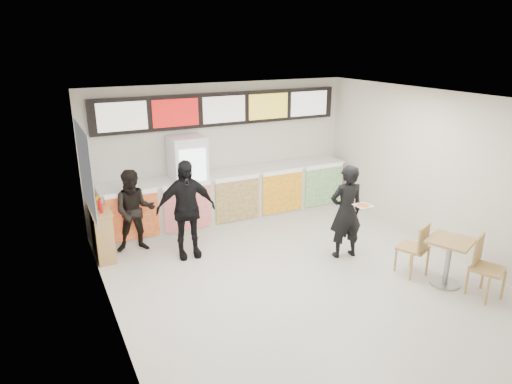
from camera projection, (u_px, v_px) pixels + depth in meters
floor at (306, 284)px, 7.57m from camera, size 7.00×7.00×0.00m
ceiling at (313, 101)px, 6.62m from camera, size 7.00×7.00×0.00m
wall_back at (223, 152)px, 10.06m from camera, size 6.00×0.00×6.00m
wall_left at (111, 233)px, 5.82m from camera, size 0.00×7.00×7.00m
wall_right at (447, 175)px, 8.36m from camera, size 0.00×7.00×7.00m
service_counter at (231, 197)px, 10.01m from camera, size 5.56×0.77×1.14m
menu_board at (223, 109)px, 9.69m from camera, size 5.50×0.14×0.70m
drinks_fridge at (189, 184)px, 9.49m from camera, size 0.70×0.67×2.00m
mirror_panel at (85, 168)px, 7.83m from camera, size 0.01×2.00×1.50m
customer_main at (346, 212)px, 8.28m from camera, size 0.70×0.51×1.76m
customer_left at (135, 211)px, 8.55m from camera, size 0.88×0.75×1.60m
customer_mid at (186, 209)px, 8.27m from camera, size 1.12×0.56×1.85m
pizza_slice at (363, 205)px, 7.81m from camera, size 0.36×0.36×0.02m
cafe_table at (449, 254)px, 7.38m from camera, size 1.07×1.68×0.96m
condiment_ledge at (102, 233)px, 8.36m from camera, size 0.34×0.85×1.14m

